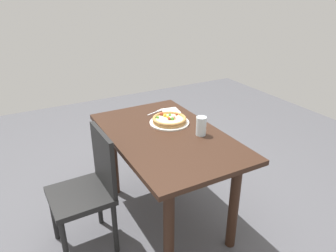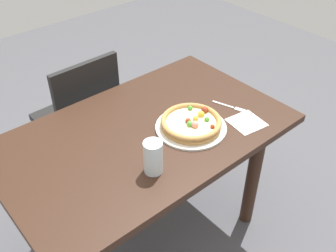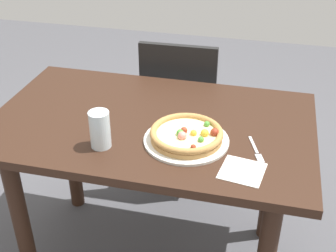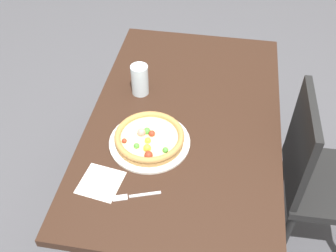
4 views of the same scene
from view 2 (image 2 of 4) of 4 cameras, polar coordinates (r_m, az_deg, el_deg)
ground_plane at (r=2.24m, az=-2.67°, el=-15.82°), size 6.00×6.00×0.00m
dining_table at (r=1.78m, az=-3.24°, el=-3.90°), size 1.27×0.77×0.74m
chair_near at (r=2.27m, az=-12.44°, el=1.24°), size 0.41×0.41×0.87m
plate at (r=1.71m, az=3.36°, el=-0.19°), size 0.31×0.31×0.01m
pizza at (r=1.70m, az=3.43°, el=0.52°), size 0.27×0.27×0.05m
fork at (r=1.87m, az=9.22°, el=2.74°), size 0.07×0.16×0.00m
drinking_glass at (r=1.47m, az=-2.18°, el=-4.56°), size 0.07×0.07×0.14m
napkin at (r=1.78m, az=11.36°, el=0.52°), size 0.16×0.16×0.00m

